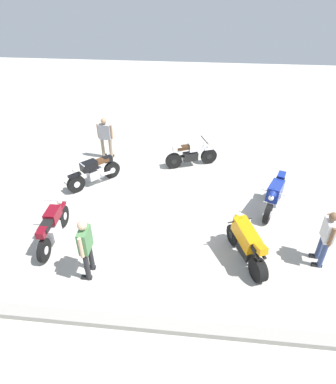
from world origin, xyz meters
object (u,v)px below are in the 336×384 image
Objects in this scene: motorcycle_maroon_cruiser at (52,227)px; person_in_white_shirt at (327,236)px; person_in_gray_shirt at (105,136)px; motorcycle_silver_cruiser at (191,154)px; motorcycle_blue_sportbike at (275,195)px; motorcycle_orange_sportbike at (246,243)px; motorcycle_black_cruiser at (94,172)px; person_in_green_shirt at (86,245)px.

motorcycle_maroon_cruiser is 1.28× the size of person_in_white_shirt.
person_in_gray_shirt is 8.68m from person_in_white_shirt.
person_in_gray_shirt is (3.44, -0.30, 0.46)m from motorcycle_silver_cruiser.
person_in_gray_shirt is at bearing -32.71° from person_in_white_shirt.
motorcycle_blue_sportbike reaches higher than motorcycle_maroon_cruiser.
motorcycle_orange_sportbike is 5.93m from motorcycle_black_cruiser.
motorcycle_black_cruiser is at bearing -75.97° from motorcycle_blue_sportbike.
motorcycle_silver_cruiser is at bearing -87.78° from person_in_gray_shirt.
person_in_gray_shirt is 6.23m from person_in_green_shirt.
person_in_gray_shirt reaches higher than motorcycle_black_cruiser.
motorcycle_maroon_cruiser is 5.29m from motorcycle_orange_sportbike.
motorcycle_black_cruiser is at bearing -170.29° from person_in_gray_shirt.
motorcycle_black_cruiser is at bearing -6.77° from motorcycle_maroon_cruiser.
motorcycle_orange_sportbike is 1.16× the size of motorcycle_black_cruiser.
person_in_white_shirt is at bearing -118.65° from person_in_gray_shirt.
person_in_green_shirt is (-1.08, 4.11, 0.47)m from motorcycle_black_cruiser.
motorcycle_orange_sportbike is 1.97m from person_in_white_shirt.
person_in_gray_shirt is at bearing -92.82° from motorcycle_blue_sportbike.
motorcycle_blue_sportbike is 2.37m from person_in_white_shirt.
person_in_gray_shirt is (-0.20, -5.04, 0.46)m from motorcycle_maroon_cruiser.
motorcycle_silver_cruiser is 1.22× the size of person_in_white_shirt.
motorcycle_silver_cruiser is 1.16× the size of person_in_green_shirt.
motorcycle_blue_sportbike is at bearing -65.28° from person_in_white_shirt.
motorcycle_silver_cruiser is 5.97m from motorcycle_maroon_cruiser.
motorcycle_orange_sportbike is at bearing 100.24° from motorcycle_black_cruiser.
person_in_green_shirt is (-1.36, 1.08, 0.47)m from motorcycle_maroon_cruiser.
motorcycle_black_cruiser is 7.60m from person_in_white_shirt.
motorcycle_maroon_cruiser is at bearing 37.40° from motorcycle_black_cruiser.
person_in_white_shirt is at bearing -91.79° from motorcycle_maroon_cruiser.
person_in_white_shirt is (-3.59, 4.78, 0.41)m from motorcycle_silver_cruiser.
motorcycle_maroon_cruiser is at bearing -149.10° from motorcycle_silver_cruiser.
person_in_green_shirt reaches higher than motorcycle_orange_sportbike.
motorcycle_blue_sportbike is at bearing -148.25° from person_in_green_shirt.
motorcycle_maroon_cruiser is at bearing 2.79° from person_in_white_shirt.
person_in_green_shirt is (5.86, 1.03, 0.06)m from person_in_white_shirt.
motorcycle_orange_sportbike reaches higher than motorcycle_black_cruiser.
person_in_gray_shirt is (6.16, -2.90, 0.39)m from motorcycle_blue_sportbike.
person_in_white_shirt is at bearing 108.88° from motorcycle_black_cruiser.
person_in_green_shirt is (5.00, 3.21, 0.39)m from motorcycle_blue_sportbike.
person_in_green_shirt is at bearing 80.55° from motorcycle_orange_sportbike.
person_in_green_shirt is (-1.16, 6.12, 0.00)m from person_in_gray_shirt.
person_in_white_shirt is 5.95m from person_in_green_shirt.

